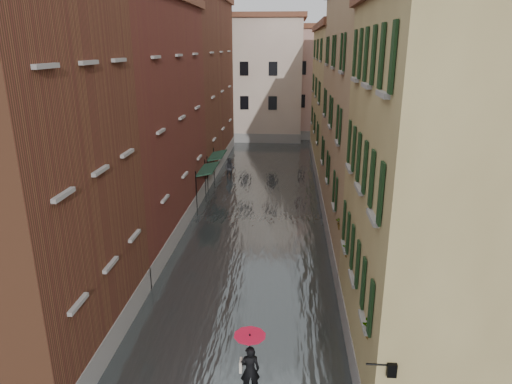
% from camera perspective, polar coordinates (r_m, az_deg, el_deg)
% --- Properties ---
extents(ground, '(120.00, 120.00, 0.00)m').
position_cam_1_polar(ground, '(18.36, -2.30, -16.09)').
color(ground, '#5A5A5C').
rests_on(ground, ground).
extents(floodwater, '(10.00, 60.00, 0.20)m').
position_cam_1_polar(floodwater, '(29.96, 0.48, -1.98)').
color(floodwater, '#424949').
rests_on(floodwater, ground).
extents(building_left_near, '(6.00, 8.00, 13.00)m').
position_cam_1_polar(building_left_near, '(16.26, -28.84, 2.29)').
color(building_left_near, brown).
rests_on(building_left_near, ground).
extents(building_left_mid, '(6.00, 14.00, 12.50)m').
position_cam_1_polar(building_left_mid, '(26.01, -15.85, 8.32)').
color(building_left_mid, '#57271B').
rests_on(building_left_mid, ground).
extents(building_left_far, '(6.00, 16.00, 14.00)m').
position_cam_1_polar(building_left_far, '(40.25, -8.68, 12.99)').
color(building_left_far, brown).
rests_on(building_left_far, ground).
extents(building_right_near, '(6.00, 8.00, 11.50)m').
position_cam_1_polar(building_right_near, '(14.81, 24.44, -1.47)').
color(building_right_near, olive).
rests_on(building_right_near, ground).
extents(building_right_mid, '(6.00, 14.00, 13.00)m').
position_cam_1_polar(building_right_mid, '(24.96, 16.32, 8.49)').
color(building_right_mid, '#957C5A').
rests_on(building_right_mid, ground).
extents(building_right_far, '(6.00, 16.00, 11.50)m').
position_cam_1_polar(building_right_far, '(39.73, 11.90, 10.94)').
color(building_right_far, olive).
rests_on(building_right_far, ground).
extents(building_end_cream, '(12.00, 9.00, 13.00)m').
position_cam_1_polar(building_end_cream, '(53.48, -0.99, 13.79)').
color(building_end_cream, beige).
rests_on(building_end_cream, ground).
extents(building_end_pink, '(10.00, 9.00, 12.00)m').
position_cam_1_polar(building_end_pink, '(55.45, 8.77, 13.21)').
color(building_end_pink, tan).
rests_on(building_end_pink, ground).
extents(awning_near, '(1.09, 3.18, 2.80)m').
position_cam_1_polar(awning_near, '(30.12, -6.08, 2.76)').
color(awning_near, black).
rests_on(awning_near, ground).
extents(awning_far, '(1.09, 2.90, 2.80)m').
position_cam_1_polar(awning_far, '(33.84, -4.94, 4.45)').
color(awning_far, black).
rests_on(awning_far, ground).
extents(wall_lantern, '(0.71, 0.22, 0.35)m').
position_cam_1_polar(wall_lantern, '(11.91, 16.48, -20.40)').
color(wall_lantern, black).
rests_on(wall_lantern, ground).
extents(window_planters, '(0.59, 8.28, 0.84)m').
position_cam_1_polar(window_planters, '(16.18, 12.06, -7.17)').
color(window_planters, '#994932').
rests_on(window_planters, ground).
extents(pedestrian_main, '(0.97, 0.97, 2.06)m').
position_cam_1_polar(pedestrian_main, '(14.62, -0.78, -20.05)').
color(pedestrian_main, black).
rests_on(pedestrian_main, ground).
extents(pedestrian_far, '(0.84, 0.66, 1.73)m').
position_cam_1_polar(pedestrian_far, '(36.62, -3.28, 2.94)').
color(pedestrian_far, black).
rests_on(pedestrian_far, ground).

